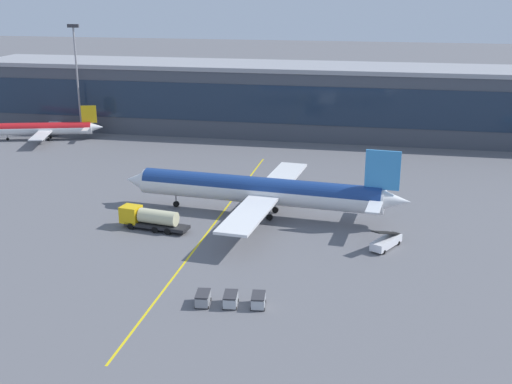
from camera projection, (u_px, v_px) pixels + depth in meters
ground_plane at (249, 231)px, 97.07m from camera, size 700.00×700.00×0.00m
apron_lead_in_line at (214, 224)px, 100.03m from camera, size 0.92×80.00×0.01m
terminal_building at (289, 99)px, 159.37m from camera, size 157.00×20.27×16.85m
main_airliner at (260, 190)px, 102.62m from camera, size 46.92×37.38×12.00m
fuel_tanker at (150, 218)px, 97.47m from camera, size 11.06×4.23×3.25m
belt_loader at (386, 241)px, 90.64m from camera, size 4.50×6.71×3.49m
baggage_cart_0 at (203, 298)px, 74.61m from camera, size 1.90×2.82×1.48m
baggage_cart_1 at (231, 299)px, 74.38m from camera, size 1.90×2.82×1.48m
baggage_cart_2 at (258, 300)px, 74.15m from camera, size 1.90×2.82×1.48m
commuter_jet_far at (43, 129)px, 153.62m from camera, size 27.82×22.22×8.06m
apron_light_mast_0 at (77, 72)px, 155.25m from camera, size 2.80×0.50×26.44m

